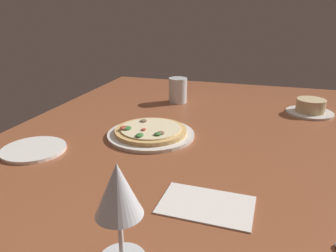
{
  "coord_description": "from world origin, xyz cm",
  "views": [
    {
      "loc": [
        89.76,
        21.65,
        40.89
      ],
      "look_at": [
        1.98,
        -4.81,
        7.0
      ],
      "focal_mm": 34.66,
      "sensor_mm": 36.0,
      "label": 1
    }
  ],
  "objects_px": {
    "pizza_main": "(151,132)",
    "paper_menu": "(206,205)",
    "ramekin_on_saucer": "(310,108)",
    "wine_glass_far": "(118,194)",
    "water_glass": "(178,91)",
    "side_plate": "(34,149)"
  },
  "relations": [
    {
      "from": "pizza_main",
      "to": "paper_menu",
      "type": "height_order",
      "value": "pizza_main"
    },
    {
      "from": "ramekin_on_saucer",
      "to": "side_plate",
      "type": "xyz_separation_m",
      "value": [
        0.57,
        -0.75,
        -0.02
      ]
    },
    {
      "from": "wine_glass_far",
      "to": "water_glass",
      "type": "bearing_deg",
      "value": -170.35
    },
    {
      "from": "water_glass",
      "to": "paper_menu",
      "type": "height_order",
      "value": "water_glass"
    },
    {
      "from": "pizza_main",
      "to": "wine_glass_far",
      "type": "distance_m",
      "value": 0.53
    },
    {
      "from": "pizza_main",
      "to": "paper_menu",
      "type": "xyz_separation_m",
      "value": [
        0.31,
        0.23,
        -0.01
      ]
    },
    {
      "from": "side_plate",
      "to": "paper_menu",
      "type": "height_order",
      "value": "side_plate"
    },
    {
      "from": "ramekin_on_saucer",
      "to": "water_glass",
      "type": "relative_size",
      "value": 1.66
    },
    {
      "from": "pizza_main",
      "to": "side_plate",
      "type": "bearing_deg",
      "value": -53.99
    },
    {
      "from": "paper_menu",
      "to": "side_plate",
      "type": "bearing_deg",
      "value": -101.72
    },
    {
      "from": "pizza_main",
      "to": "paper_menu",
      "type": "relative_size",
      "value": 1.44
    },
    {
      "from": "water_glass",
      "to": "wine_glass_far",
      "type": "bearing_deg",
      "value": 9.65
    },
    {
      "from": "pizza_main",
      "to": "water_glass",
      "type": "distance_m",
      "value": 0.38
    },
    {
      "from": "water_glass",
      "to": "paper_menu",
      "type": "relative_size",
      "value": 0.55
    },
    {
      "from": "wine_glass_far",
      "to": "side_plate",
      "type": "bearing_deg",
      "value": -127.25
    },
    {
      "from": "ramekin_on_saucer",
      "to": "side_plate",
      "type": "relative_size",
      "value": 0.96
    },
    {
      "from": "wine_glass_far",
      "to": "water_glass",
      "type": "height_order",
      "value": "wine_glass_far"
    },
    {
      "from": "ramekin_on_saucer",
      "to": "water_glass",
      "type": "distance_m",
      "value": 0.5
    },
    {
      "from": "pizza_main",
      "to": "paper_menu",
      "type": "distance_m",
      "value": 0.39
    },
    {
      "from": "pizza_main",
      "to": "ramekin_on_saucer",
      "type": "xyz_separation_m",
      "value": [
        -0.37,
        0.48,
        0.01
      ]
    },
    {
      "from": "ramekin_on_saucer",
      "to": "paper_menu",
      "type": "distance_m",
      "value": 0.73
    },
    {
      "from": "ramekin_on_saucer",
      "to": "wine_glass_far",
      "type": "relative_size",
      "value": 0.98
    }
  ]
}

